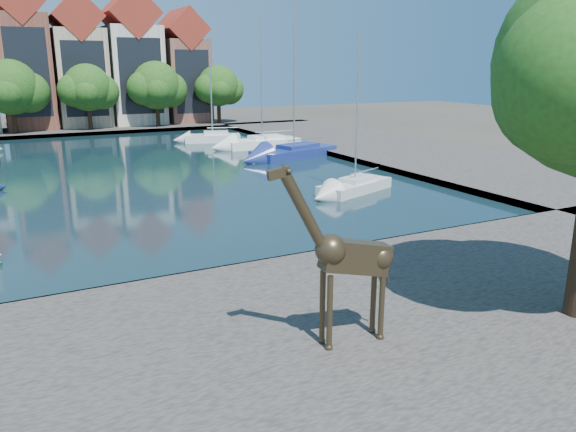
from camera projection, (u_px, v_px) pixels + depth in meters
name	position (u px, v px, depth m)	size (l,w,h in m)	color
ground	(240.00, 275.00, 21.84)	(160.00, 160.00, 0.00)	#38332B
water_basin	(118.00, 172.00, 42.43)	(38.00, 50.00, 0.08)	black
near_quay	(335.00, 347.00, 15.76)	(50.00, 14.00, 0.50)	#4C4742
far_quay	(68.00, 128.00, 69.84)	(60.00, 16.00, 0.50)	#4C4742
right_quay	(386.00, 148.00, 53.40)	(14.00, 52.00, 0.50)	#4C4742
townhouse_center	(24.00, 60.00, 65.94)	(5.44, 9.18, 16.93)	brown
townhouse_east_inner	(79.00, 66.00, 68.76)	(5.94, 9.18, 15.79)	tan
townhouse_east_mid	(132.00, 63.00, 71.53)	(6.43, 9.18, 16.65)	beige
townhouse_east_end	(182.00, 70.00, 74.65)	(5.44, 9.18, 14.43)	brown
far_tree_mid_west	(12.00, 89.00, 61.20)	(7.80, 6.00, 8.00)	#332114
far_tree_mid_east	(88.00, 89.00, 64.76)	(7.02, 5.40, 7.52)	#332114
far_tree_east	(157.00, 87.00, 68.27)	(7.54, 5.80, 7.84)	#332114
far_tree_far_east	(219.00, 87.00, 71.83)	(6.76, 5.20, 7.36)	#332114
giraffe_statue	(346.00, 257.00, 14.89)	(3.54, 0.73, 5.05)	#3B2F1D
sailboat_right_a	(355.00, 184.00, 35.52)	(5.90, 3.81, 9.74)	silver
sailboat_right_b	(294.00, 150.00, 48.81)	(8.47, 4.95, 14.07)	navy
sailboat_right_c	(262.00, 141.00, 54.55)	(7.39, 2.74, 11.75)	white
sailboat_right_d	(213.00, 136.00, 58.16)	(5.95, 3.62, 10.43)	silver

